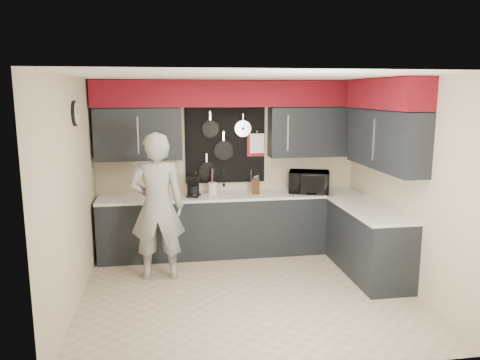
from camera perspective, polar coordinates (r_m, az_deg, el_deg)
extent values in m
plane|color=tan|center=(5.92, 0.96, -13.50)|extent=(4.00, 4.00, 0.00)
cube|color=beige|center=(7.21, -1.42, 1.69)|extent=(4.00, 0.01, 2.60)
cube|color=black|center=(6.94, -12.26, 5.48)|extent=(1.24, 0.32, 0.75)
cube|color=black|center=(7.28, 8.81, 5.82)|extent=(1.34, 0.32, 0.75)
cube|color=maroon|center=(6.95, -1.27, 10.46)|extent=(3.94, 0.36, 0.38)
cube|color=black|center=(7.15, -1.82, 4.24)|extent=(1.22, 0.03, 1.15)
cylinder|color=black|center=(7.07, -3.65, 6.23)|extent=(0.26, 0.04, 0.26)
cylinder|color=black|center=(7.12, -2.01, 3.60)|extent=(0.30, 0.04, 0.30)
cylinder|color=black|center=(7.14, -4.07, 1.09)|extent=(0.27, 0.04, 0.27)
cylinder|color=silver|center=(7.13, 0.37, 6.29)|extent=(0.25, 0.02, 0.25)
cube|color=#A10C1D|center=(7.21, 1.92, 4.25)|extent=(0.26, 0.01, 0.34)
cube|color=white|center=(7.20, 2.10, 4.48)|extent=(0.22, 0.01, 0.30)
cylinder|color=silver|center=(7.16, -5.34, 0.20)|extent=(0.01, 0.01, 0.20)
cylinder|color=silver|center=(7.20, -1.97, 0.30)|extent=(0.01, 0.01, 0.20)
cylinder|color=silver|center=(7.26, 1.36, 0.39)|extent=(0.01, 0.01, 0.20)
cube|color=beige|center=(6.18, 19.54, -0.43)|extent=(0.01, 3.50, 2.60)
cube|color=black|center=(6.30, 17.29, 4.74)|extent=(0.32, 1.70, 0.75)
cube|color=maroon|center=(6.26, 17.42, 9.97)|extent=(0.36, 1.70, 0.38)
cube|color=beige|center=(5.53, -19.80, -1.68)|extent=(0.01, 3.50, 2.60)
cylinder|color=black|center=(5.82, -19.48, 7.67)|extent=(0.04, 0.30, 0.30)
cylinder|color=white|center=(5.81, -19.26, 7.68)|extent=(0.01, 0.26, 0.26)
cube|color=black|center=(7.11, -1.07, -5.53)|extent=(3.90, 0.60, 0.88)
cube|color=white|center=(6.99, -1.06, -1.94)|extent=(3.90, 0.63, 0.04)
cube|color=black|center=(6.56, 15.33, -7.32)|extent=(0.60, 1.60, 0.88)
cube|color=white|center=(6.43, 15.40, -3.43)|extent=(0.63, 1.60, 0.04)
cube|color=black|center=(6.99, -0.76, -9.19)|extent=(3.90, 0.06, 0.10)
imported|color=black|center=(7.16, 8.39, -0.24)|extent=(0.69, 0.57, 0.33)
cube|color=#362111|center=(7.00, 1.94, -0.81)|extent=(0.13, 0.13, 0.22)
cylinder|color=silver|center=(7.01, -3.39, -1.01)|extent=(0.14, 0.14, 0.18)
cube|color=black|center=(6.88, -5.67, -1.90)|extent=(0.23, 0.25, 0.03)
cube|color=black|center=(6.92, -5.73, -0.57)|extent=(0.18, 0.11, 0.29)
cube|color=black|center=(6.82, -5.71, 0.32)|extent=(0.23, 0.25, 0.06)
cylinder|color=black|center=(6.84, -5.67, -1.27)|extent=(0.10, 0.10, 0.13)
imported|color=#9B9B99|center=(6.15, -10.06, -3.21)|extent=(0.72, 0.49, 1.93)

